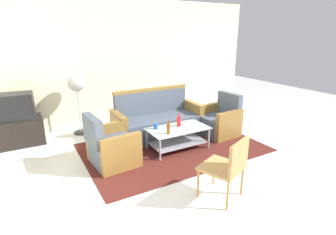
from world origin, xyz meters
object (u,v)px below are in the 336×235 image
Objects in this scene: bottle_brown at (169,129)px; television at (16,106)px; coffee_table at (178,135)px; bottle_red at (179,121)px; armchair_left at (111,148)px; cup at (156,126)px; pedestal_fan at (77,86)px; tv_stand at (21,132)px; wicker_chair at (228,164)px; armchair_right at (219,121)px; couch at (157,122)px.

bottle_brown is 2.88m from television.
bottle_red reaches higher than coffee_table.
bottle_red is at bearing 87.14° from armchair_left.
armchair_left is at bearing 167.56° from bottle_brown.
cup is 0.08× the size of pedestal_fan.
wicker_chair reaches higher than tv_stand.
coffee_table is 1.65m from wicker_chair.
armchair_right is 2.29m from wicker_chair.
armchair_left is at bearing 30.70° from couch.
bottle_red is 0.29× the size of wicker_chair.
wicker_chair is (-1.39, -1.81, 0.21)m from armchair_right.
coffee_table is 4.50× the size of bottle_red.
coffee_table is 4.34× the size of bottle_brown.
tv_stand is (-1.25, 1.63, -0.03)m from armchair_left.
armchair_right is at bearing 154.72° from couch.
pedestal_fan is at bearing 119.81° from bottle_brown.
pedestal_fan is (1.12, 0.05, 0.25)m from television.
couch is at bearing -35.69° from pedestal_fan.
pedestal_fan reaches higher than tv_stand.
wicker_chair is at bearing 84.78° from couch.
television is (-2.50, 1.67, 0.49)m from coffee_table.
couch reaches higher than wicker_chair.
pedestal_fan reaches higher than bottle_brown.
television is at bearing 140.18° from bottle_brown.
bottle_brown is (-0.26, -0.92, 0.19)m from couch.
couch is 2.12× the size of armchair_left.
television reaches higher than wicker_chair.
television reaches higher than bottle_brown.
pedestal_fan reaches higher than couch.
armchair_right is 1.01× the size of wicker_chair.
armchair_left is at bearing 177.91° from coffee_table.
armchair_left is 1.00× the size of armchair_right.
pedestal_fan is at bearing 179.86° from armchair_left.
cup is at bearing 93.39° from armchair_left.
cup is at bearing -56.97° from pedestal_fan.
coffee_table is at bearing 92.70° from couch.
armchair_left reaches higher than wicker_chair.
bottle_red is at bearing 50.15° from coffee_table.
television reaches higher than bottle_red.
television is at bearing 148.24° from bottle_red.
wicker_chair is at bearing 138.76° from armchair_right.
television is at bearing 144.79° from cup.
bottle_red is 2.45× the size of cup.
bottle_brown is 0.20× the size of pedestal_fan.
wicker_chair is at bearing -100.98° from bottle_red.
couch is 1.30m from armchair_right.
armchair_right is at bearing 1.26° from cup.
television reaches higher than cup.
armchair_left reaches higher than cup.
bottle_brown is at bearing -39.78° from tv_stand.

